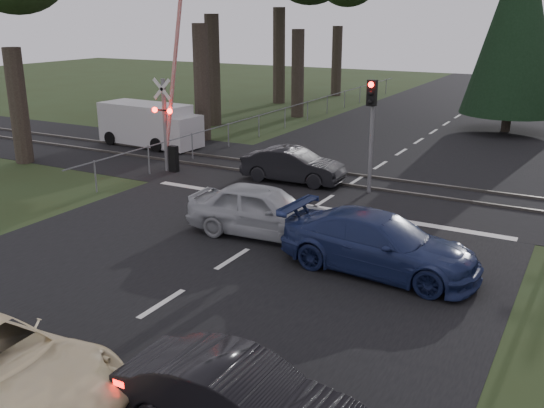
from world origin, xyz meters
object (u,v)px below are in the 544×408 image
Objects in this scene: traffic_signal_center at (371,117)px; dark_car_far at (293,166)px; silver_car at (263,211)px; blue_sedan at (379,244)px; white_van at (152,125)px; crossing_signal at (169,123)px; dark_hatchback at (239,402)px.

traffic_signal_center reaches higher than dark_car_far.
silver_car reaches higher than blue_sedan.
silver_car is 0.83× the size of white_van.
dark_car_far is 9.62m from white_van.
dark_hatchback is at bearing -48.83° from crossing_signal.
blue_sedan is 0.94× the size of white_van.
crossing_signal reaches higher than silver_car.
white_van is (-15.23, 16.50, 0.40)m from dark_hatchback.
white_van is (-9.21, 2.74, 0.39)m from dark_car_far.
crossing_signal is 1.74× the size of dark_car_far.
silver_car is at bearing -33.86° from white_van.
crossing_signal reaches higher than dark_car_far.
traffic_signal_center is at bearing -93.71° from dark_car_far.
white_van is (-14.98, 9.35, 0.31)m from blue_sedan.
blue_sedan is at bearing -27.33° from crossing_signal.
traffic_signal_center is at bearing 25.84° from blue_sedan.
traffic_signal_center is 14.17m from dark_hatchback.
traffic_signal_center is 6.15m from silver_car.
crossing_signal is 5.45m from dark_car_far.
crossing_signal is at bearing 97.79° from dark_car_far.
traffic_signal_center is at bearing 6.15° from crossing_signal.
silver_car is 13.97m from white_van.
dark_hatchback is at bearing -77.94° from traffic_signal_center.
dark_hatchback is 22.45m from white_van.
crossing_signal is 17.07m from dark_hatchback.
silver_car reaches higher than dark_hatchback.
traffic_signal_center is 3.76m from dark_car_far.
crossing_signal is 1.37× the size of blue_sedan.
dark_hatchback is 0.77× the size of blue_sedan.
dark_hatchback is 7.15m from blue_sedan.
white_van reaches higher than blue_sedan.
crossing_signal is 5.55m from white_van.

